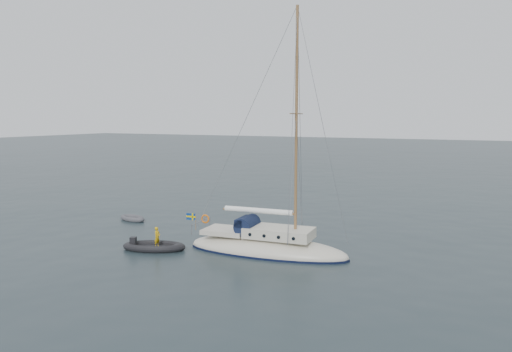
% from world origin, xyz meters
% --- Properties ---
extents(ground, '(300.00, 300.00, 0.00)m').
position_xyz_m(ground, '(0.00, 0.00, 0.00)').
color(ground, black).
rests_on(ground, ground).
extents(sailboat, '(10.00, 3.00, 14.25)m').
position_xyz_m(sailboat, '(1.87, -0.99, 1.08)').
color(sailboat, beige).
rests_on(sailboat, ground).
extents(dinghy, '(2.50, 1.13, 0.36)m').
position_xyz_m(dinghy, '(-10.98, 2.72, 0.16)').
color(dinghy, '#505055').
rests_on(dinghy, ground).
extents(rib, '(3.73, 1.70, 1.38)m').
position_xyz_m(rib, '(-4.38, -3.27, 0.22)').
color(rib, black).
rests_on(rib, ground).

